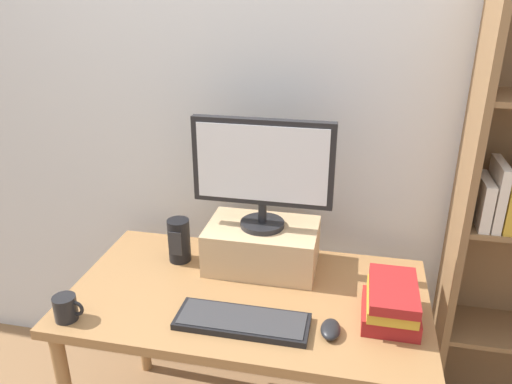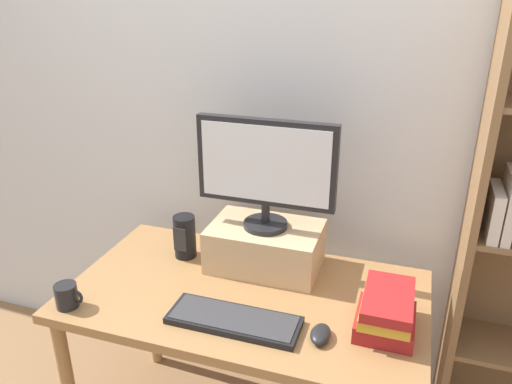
{
  "view_description": "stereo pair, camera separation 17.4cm",
  "coord_description": "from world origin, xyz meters",
  "px_view_note": "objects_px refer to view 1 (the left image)",
  "views": [
    {
      "loc": [
        0.35,
        -1.49,
        1.79
      ],
      "look_at": [
        0.01,
        0.08,
        1.11
      ],
      "focal_mm": 35.0,
      "sensor_mm": 36.0,
      "label": 1
    },
    {
      "loc": [
        0.52,
        -1.45,
        1.79
      ],
      "look_at": [
        0.01,
        0.08,
        1.11
      ],
      "focal_mm": 35.0,
      "sensor_mm": 36.0,
      "label": 2
    }
  ],
  "objects_px": {
    "keyboard": "(242,321)",
    "computer_mouse": "(331,329)",
    "desk": "(248,311)",
    "desk_speaker": "(179,240)",
    "riser_box": "(262,246)",
    "computer_monitor": "(263,168)",
    "book_stack": "(391,303)",
    "coffee_mug": "(66,308)"
  },
  "relations": [
    {
      "from": "desk",
      "to": "keyboard",
      "type": "distance_m",
      "value": 0.21
    },
    {
      "from": "coffee_mug",
      "to": "computer_mouse",
      "type": "bearing_deg",
      "value": 6.94
    },
    {
      "from": "desk_speaker",
      "to": "coffee_mug",
      "type": "bearing_deg",
      "value": -118.11
    },
    {
      "from": "computer_mouse",
      "to": "desk_speaker",
      "type": "bearing_deg",
      "value": 151.84
    },
    {
      "from": "computer_mouse",
      "to": "coffee_mug",
      "type": "height_order",
      "value": "coffee_mug"
    },
    {
      "from": "book_stack",
      "to": "coffee_mug",
      "type": "xyz_separation_m",
      "value": [
        -1.06,
        -0.22,
        -0.02
      ]
    },
    {
      "from": "riser_box",
      "to": "desk",
      "type": "bearing_deg",
      "value": -94.02
    },
    {
      "from": "desk",
      "to": "computer_monitor",
      "type": "xyz_separation_m",
      "value": [
        0.01,
        0.19,
        0.5
      ]
    },
    {
      "from": "riser_box",
      "to": "book_stack",
      "type": "height_order",
      "value": "riser_box"
    },
    {
      "from": "computer_mouse",
      "to": "coffee_mug",
      "type": "relative_size",
      "value": 0.98
    },
    {
      "from": "desk",
      "to": "computer_monitor",
      "type": "relative_size",
      "value": 2.45
    },
    {
      "from": "riser_box",
      "to": "keyboard",
      "type": "xyz_separation_m",
      "value": [
        0.01,
        -0.38,
        -0.07
      ]
    },
    {
      "from": "keyboard",
      "to": "computer_mouse",
      "type": "relative_size",
      "value": 4.26
    },
    {
      "from": "riser_box",
      "to": "coffee_mug",
      "type": "relative_size",
      "value": 4.03
    },
    {
      "from": "riser_box",
      "to": "keyboard",
      "type": "relative_size",
      "value": 0.97
    },
    {
      "from": "riser_box",
      "to": "computer_mouse",
      "type": "height_order",
      "value": "riser_box"
    },
    {
      "from": "computer_monitor",
      "to": "desk_speaker",
      "type": "xyz_separation_m",
      "value": [
        -0.33,
        -0.03,
        -0.32
      ]
    },
    {
      "from": "book_stack",
      "to": "coffee_mug",
      "type": "height_order",
      "value": "book_stack"
    },
    {
      "from": "desk",
      "to": "riser_box",
      "type": "xyz_separation_m",
      "value": [
        0.01,
        0.2,
        0.17
      ]
    },
    {
      "from": "desk",
      "to": "computer_mouse",
      "type": "xyz_separation_m",
      "value": [
        0.31,
        -0.17,
        0.1
      ]
    },
    {
      "from": "riser_box",
      "to": "desk_speaker",
      "type": "xyz_separation_m",
      "value": [
        -0.33,
        -0.03,
        0.0
      ]
    },
    {
      "from": "computer_mouse",
      "to": "desk",
      "type": "bearing_deg",
      "value": 150.96
    },
    {
      "from": "computer_monitor",
      "to": "desk",
      "type": "bearing_deg",
      "value": -94.05
    },
    {
      "from": "computer_monitor",
      "to": "keyboard",
      "type": "xyz_separation_m",
      "value": [
        0.01,
        -0.38,
        -0.4
      ]
    },
    {
      "from": "keyboard",
      "to": "coffee_mug",
      "type": "xyz_separation_m",
      "value": [
        -0.58,
        -0.09,
        0.03
      ]
    },
    {
      "from": "book_stack",
      "to": "desk_speaker",
      "type": "bearing_deg",
      "value": 164.53
    },
    {
      "from": "keyboard",
      "to": "book_stack",
      "type": "relative_size",
      "value": 1.71
    },
    {
      "from": "desk",
      "to": "desk_speaker",
      "type": "xyz_separation_m",
      "value": [
        -0.32,
        0.17,
        0.17
      ]
    },
    {
      "from": "computer_monitor",
      "to": "keyboard",
      "type": "bearing_deg",
      "value": -88.54
    },
    {
      "from": "keyboard",
      "to": "book_stack",
      "type": "height_order",
      "value": "book_stack"
    },
    {
      "from": "keyboard",
      "to": "book_stack",
      "type": "bearing_deg",
      "value": 14.42
    },
    {
      "from": "desk",
      "to": "desk_speaker",
      "type": "distance_m",
      "value": 0.4
    },
    {
      "from": "desk",
      "to": "keyboard",
      "type": "bearing_deg",
      "value": -82.78
    },
    {
      "from": "riser_box",
      "to": "desk_speaker",
      "type": "bearing_deg",
      "value": -174.8
    },
    {
      "from": "riser_box",
      "to": "computer_monitor",
      "type": "height_order",
      "value": "computer_monitor"
    },
    {
      "from": "computer_monitor",
      "to": "desk_speaker",
      "type": "relative_size",
      "value": 2.95
    },
    {
      "from": "computer_mouse",
      "to": "coffee_mug",
      "type": "xyz_separation_m",
      "value": [
        -0.87,
        -0.11,
        0.03
      ]
    },
    {
      "from": "riser_box",
      "to": "keyboard",
      "type": "bearing_deg",
      "value": -88.55
    },
    {
      "from": "book_stack",
      "to": "desk_speaker",
      "type": "xyz_separation_m",
      "value": [
        -0.82,
        0.23,
        0.02
      ]
    },
    {
      "from": "computer_mouse",
      "to": "book_stack",
      "type": "xyz_separation_m",
      "value": [
        0.19,
        0.11,
        0.05
      ]
    },
    {
      "from": "computer_monitor",
      "to": "computer_mouse",
      "type": "relative_size",
      "value": 5.06
    },
    {
      "from": "keyboard",
      "to": "computer_mouse",
      "type": "distance_m",
      "value": 0.29
    }
  ]
}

